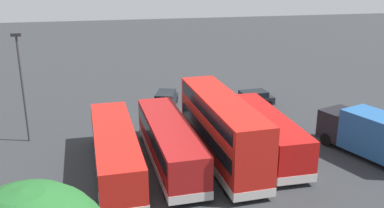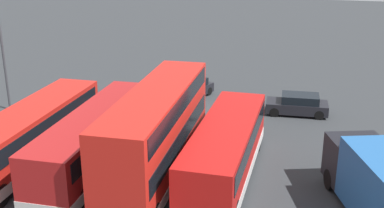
{
  "view_description": "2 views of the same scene",
  "coord_description": "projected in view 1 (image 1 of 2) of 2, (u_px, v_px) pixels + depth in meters",
  "views": [
    {
      "loc": [
        5.58,
        36.41,
        13.07
      ],
      "look_at": [
        -1.52,
        2.28,
        1.63
      ],
      "focal_mm": 40.3,
      "sensor_mm": 36.0,
      "label": 1
    },
    {
      "loc": [
        -9.64,
        30.95,
        11.49
      ],
      "look_at": [
        -1.59,
        2.93,
        1.4
      ],
      "focal_mm": 44.7,
      "sensor_mm": 36.0,
      "label": 2
    }
  ],
  "objects": [
    {
      "name": "box_truck_blue",
      "position": [
        372.0,
        134.0,
        30.04
      ],
      "size": [
        4.91,
        7.9,
        3.2
      ],
      "color": "#235999",
      "rests_on": "ground"
    },
    {
      "name": "waste_bin_yellow",
      "position": [
        227.0,
        114.0,
        37.76
      ],
      "size": [
        0.6,
        0.6,
        0.95
      ],
      "primitive_type": "cylinder",
      "color": "yellow",
      "rests_on": "ground"
    },
    {
      "name": "car_hatchback_silver",
      "position": [
        165.0,
        100.0,
        40.82
      ],
      "size": [
        3.11,
        4.75,
        1.43
      ],
      "color": "black",
      "rests_on": "ground"
    },
    {
      "name": "bus_single_deck_third",
      "position": [
        170.0,
        142.0,
        28.92
      ],
      "size": [
        3.18,
        11.78,
        2.95
      ],
      "color": "#A51919",
      "rests_on": "ground"
    },
    {
      "name": "ground_plane",
      "position": [
        170.0,
        114.0,
        39.03
      ],
      "size": [
        140.0,
        140.0,
        0.0
      ],
      "primitive_type": "plane",
      "color": "#2D3033"
    },
    {
      "name": "bus_double_decker_second",
      "position": [
        221.0,
        128.0,
        29.12
      ],
      "size": [
        3.32,
        12.09,
        4.55
      ],
      "color": "red",
      "rests_on": "ground"
    },
    {
      "name": "bus_single_deck_fourth",
      "position": [
        115.0,
        150.0,
        27.66
      ],
      "size": [
        3.1,
        12.09,
        2.95
      ],
      "color": "red",
      "rests_on": "ground"
    },
    {
      "name": "car_small_green",
      "position": [
        252.0,
        99.0,
        41.23
      ],
      "size": [
        4.31,
        2.15,
        1.43
      ],
      "color": "black",
      "rests_on": "ground"
    },
    {
      "name": "bus_single_deck_near_end",
      "position": [
        265.0,
        133.0,
        30.52
      ],
      "size": [
        2.82,
        10.67,
        2.95
      ],
      "color": "#B71411",
      "rests_on": "ground"
    },
    {
      "name": "lamp_post_tall",
      "position": [
        22.0,
        80.0,
        31.76
      ],
      "size": [
        0.7,
        0.3,
        8.32
      ],
      "color": "#38383D",
      "rests_on": "ground"
    }
  ]
}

